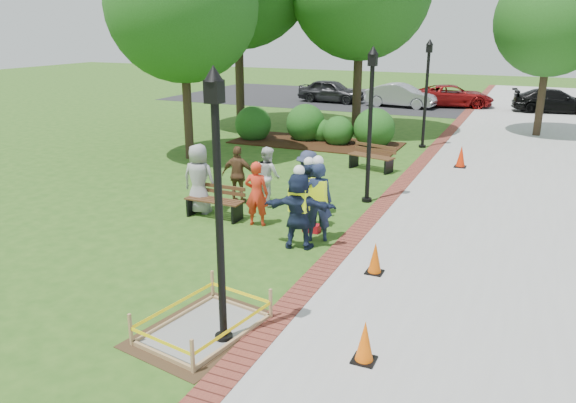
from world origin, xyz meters
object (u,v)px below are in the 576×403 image
at_px(hivis_worker_c, 309,193).
at_px(hivis_worker_a, 299,207).
at_px(wet_concrete_pad, 204,319).
at_px(lamp_near, 218,190).
at_px(cone_front, 365,342).
at_px(hivis_worker_b, 318,199).
at_px(bench_near, 215,208).

bearing_deg(hivis_worker_c, hivis_worker_a, -77.51).
height_order(wet_concrete_pad, lamp_near, lamp_near).
bearing_deg(wet_concrete_pad, cone_front, 4.75).
bearing_deg(lamp_near, cone_front, 8.31).
bearing_deg(hivis_worker_b, lamp_near, -87.34).
bearing_deg(cone_front, lamp_near, -171.69).
distance_m(hivis_worker_b, hivis_worker_c, 0.86).
relative_size(bench_near, hivis_worker_b, 0.78).
xyz_separation_m(cone_front, hivis_worker_a, (-2.63, 3.74, 0.61)).
bearing_deg(bench_near, hivis_worker_a, -19.74).
distance_m(lamp_near, hivis_worker_c, 5.62).
bearing_deg(lamp_near, hivis_worker_c, 97.59).
height_order(hivis_worker_a, hivis_worker_b, hivis_worker_b).
distance_m(wet_concrete_pad, bench_near, 5.68).
height_order(cone_front, lamp_near, lamp_near).
distance_m(wet_concrete_pad, cone_front, 2.64).
distance_m(bench_near, hivis_worker_a, 3.02).
xyz_separation_m(hivis_worker_a, hivis_worker_b, (0.21, 0.58, 0.05)).
relative_size(bench_near, hivis_worker_c, 0.87).
bearing_deg(hivis_worker_b, bench_near, 172.17).
height_order(lamp_near, hivis_worker_a, lamp_near).
bearing_deg(bench_near, lamp_near, -57.68).
relative_size(bench_near, lamp_near, 0.37).
height_order(lamp_near, hivis_worker_c, lamp_near).
bearing_deg(cone_front, hivis_worker_b, 119.20).
distance_m(wet_concrete_pad, hivis_worker_a, 4.03).
height_order(cone_front, hivis_worker_c, hivis_worker_c).
bearing_deg(bench_near, hivis_worker_c, 6.42).
distance_m(wet_concrete_pad, hivis_worker_c, 5.29).
relative_size(lamp_near, hivis_worker_b, 2.12).
relative_size(bench_near, hivis_worker_a, 0.82).
relative_size(cone_front, hivis_worker_a, 0.36).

